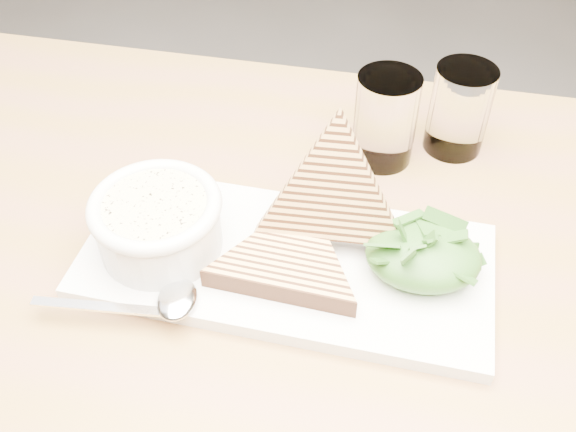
# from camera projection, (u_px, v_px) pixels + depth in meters

# --- Properties ---
(table_top) EXTENTS (1.30, 0.93, 0.04)m
(table_top) POSITION_uv_depth(u_px,v_px,m) (270.00, 319.00, 0.60)
(table_top) COLOR brown
(table_top) RESTS_ON ground
(platter) EXTENTS (0.41, 0.22, 0.02)m
(platter) POSITION_uv_depth(u_px,v_px,m) (286.00, 262.00, 0.62)
(platter) COLOR white
(platter) RESTS_ON table_top
(soup_bowl) EXTENTS (0.12, 0.12, 0.05)m
(soup_bowl) POSITION_uv_depth(u_px,v_px,m) (159.00, 228.00, 0.61)
(soup_bowl) COLOR white
(soup_bowl) RESTS_ON platter
(soup) EXTENTS (0.10, 0.10, 0.01)m
(soup) POSITION_uv_depth(u_px,v_px,m) (155.00, 207.00, 0.59)
(soup) COLOR beige
(soup) RESTS_ON soup_bowl
(bowl_rim) EXTENTS (0.12, 0.12, 0.01)m
(bowl_rim) POSITION_uv_depth(u_px,v_px,m) (155.00, 205.00, 0.58)
(bowl_rim) COLOR white
(bowl_rim) RESTS_ON soup_bowl
(sandwich_flat) EXTENTS (0.19, 0.19, 0.02)m
(sandwich_flat) POSITION_uv_depth(u_px,v_px,m) (289.00, 261.00, 0.59)
(sandwich_flat) COLOR tan
(sandwich_flat) RESTS_ON platter
(sandwich_lean) EXTENTS (0.17, 0.15, 0.19)m
(sandwich_lean) POSITION_uv_depth(u_px,v_px,m) (333.00, 196.00, 0.59)
(sandwich_lean) COLOR tan
(sandwich_lean) RESTS_ON sandwich_flat
(salad_base) EXTENTS (0.11, 0.08, 0.04)m
(salad_base) POSITION_uv_depth(u_px,v_px,m) (423.00, 256.00, 0.58)
(salad_base) COLOR #1D3C14
(salad_base) RESTS_ON platter
(arugula_pile) EXTENTS (0.11, 0.10, 0.05)m
(arugula_pile) POSITION_uv_depth(u_px,v_px,m) (424.00, 251.00, 0.58)
(arugula_pile) COLOR #366D21
(arugula_pile) RESTS_ON platter
(spoon_bowl) EXTENTS (0.04, 0.05, 0.01)m
(spoon_bowl) POSITION_uv_depth(u_px,v_px,m) (177.00, 299.00, 0.57)
(spoon_bowl) COLOR silver
(spoon_bowl) RESTS_ON platter
(spoon_handle) EXTENTS (0.12, 0.01, 0.00)m
(spoon_handle) POSITION_uv_depth(u_px,v_px,m) (98.00, 307.00, 0.56)
(spoon_handle) COLOR silver
(spoon_handle) RESTS_ON platter
(glass_near) EXTENTS (0.07, 0.07, 0.11)m
(glass_near) POSITION_uv_depth(u_px,v_px,m) (385.00, 119.00, 0.70)
(glass_near) COLOR white
(glass_near) RESTS_ON table_top
(glass_far) EXTENTS (0.07, 0.07, 0.10)m
(glass_far) POSITION_uv_depth(u_px,v_px,m) (459.00, 110.00, 0.72)
(glass_far) COLOR white
(glass_far) RESTS_ON table_top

